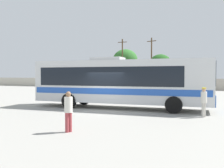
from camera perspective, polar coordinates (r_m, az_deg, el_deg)
The scene contains 12 objects.
ground_plane at distance 25.49m, azimuth 8.04°, elevation -3.18°, with size 300.00×300.00×0.00m, color gray.
perimeter_wall at distance 41.30m, azimuth 14.38°, elevation 0.01°, with size 80.00×0.30×1.78m, color #B2AD9E.
coach_bus_silver_blue at distance 17.35m, azimuth 1.43°, elevation 0.68°, with size 12.39×3.61×3.55m.
attendant_by_bus_door at distance 14.54m, azimuth 20.32°, elevation -3.52°, with size 0.44×0.44×1.64m.
passenger_waiting_on_apron at distance 10.24m, azimuth -9.96°, elevation -5.71°, with size 0.44×0.44×1.65m.
parked_car_leftmost_maroon at distance 40.51m, azimuth -1.48°, elevation -0.10°, with size 4.37×2.08×1.51m.
parked_car_second_silver at distance 38.05m, azimuth 6.88°, elevation -0.26°, with size 4.11×2.04×1.49m.
parked_car_third_red at distance 37.31m, azimuth 15.84°, elevation -0.39°, with size 4.33×2.06×1.47m.
utility_pole_near at distance 44.49m, azimuth 9.05°, elevation 5.01°, with size 1.77×0.59×8.89m.
utility_pole_far at distance 47.63m, azimuth 2.39°, elevation 5.02°, with size 1.80×0.24×9.20m.
roadside_tree_left at distance 51.02m, azimuth 3.06°, elevation 5.58°, with size 5.00×5.00×7.60m.
roadside_tree_midleft at distance 44.93m, azimuth 11.04°, elevation 4.64°, with size 3.81×3.81×6.01m.
Camera 1 is at (7.09, -14.37, 2.31)m, focal length 39.84 mm.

